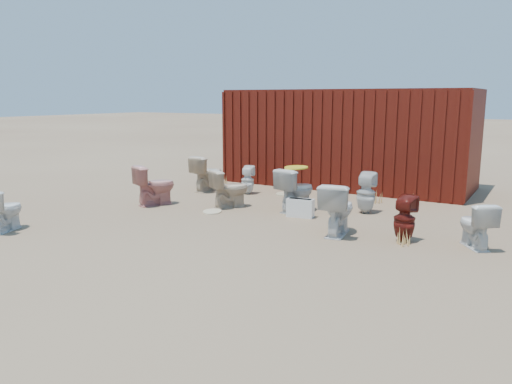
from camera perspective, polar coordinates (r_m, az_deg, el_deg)
The scene contains 22 objects.
ground at distance 8.51m, azimuth -2.07°, elevation -4.29°, with size 100.00×100.00×0.00m, color brown.
shipping_container at distance 12.94m, azimuth 10.52°, elevation 6.11°, with size 6.00×2.40×2.40m, color #4B0D0C.
toilet_front_a at distance 9.34m, azimuth -26.88°, elevation -1.82°, with size 0.41×0.71×0.73m, color white.
toilet_front_pink at distance 10.55m, azimuth -11.47°, elevation 0.78°, with size 0.47×0.82×0.84m, color tan.
toilet_front_c at distance 8.21m, azimuth 9.28°, elevation -1.89°, with size 0.48×0.85×0.86m, color silver.
toilet_front_maroon at distance 8.04m, azimuth 16.61°, elevation -2.96°, with size 0.33×0.33×0.73m, color #5D1610.
toilet_front_e at distance 8.10m, azimuth 23.82°, elevation -3.45°, with size 0.39×0.68×0.70m, color silver.
toilet_back_a at distance 11.54m, azimuth -0.95°, elevation 1.38°, with size 0.30×0.30×0.66m, color white.
toilet_back_beige_left at distance 11.98m, azimuth -5.56°, elevation 2.14°, with size 0.47×0.83×0.85m, color beige.
toilet_back_beige_right at distance 10.14m, azimuth -3.01°, elevation 0.40°, with size 0.43×0.76×0.78m, color beige.
toilet_back_yellowlid at distance 9.78m, azimuth 4.58°, elevation 0.25°, with size 0.48×0.84×0.86m, color silver.
toilet_back_e at distance 9.84m, azimuth 12.46°, elevation -0.09°, with size 0.36×0.37×0.80m, color silver.
yellow_lid at distance 9.71m, azimuth 4.62°, elevation 2.81°, with size 0.44×0.54×0.03m, color yellow.
loose_tank at distance 9.37m, azimuth 5.10°, elevation -1.82°, with size 0.50×0.20×0.35m, color white.
loose_lid_near at distance 11.56m, azimuth 3.26°, elevation -0.21°, with size 0.38×0.49×0.02m, color #C1B88C.
loose_lid_far at distance 9.79m, azimuth -5.03°, elevation -2.24°, with size 0.36×0.47×0.02m, color beige.
weed_clump_a at distance 12.34m, azimuth -3.72°, elevation 1.14°, with size 0.36×0.36×0.30m, color tan.
weed_clump_b at distance 10.63m, azimuth 8.78°, elevation -0.67°, with size 0.32×0.32×0.25m, color tan.
weed_clump_c at distance 10.38m, azimuth 16.93°, elevation -1.18°, with size 0.36×0.36×0.29m, color tan.
weed_clump_d at distance 11.52m, azimuth 4.65°, elevation 0.28°, with size 0.30×0.30×0.24m, color tan.
weed_clump_e at distance 10.88m, azimuth 13.29°, elevation -0.46°, with size 0.34×0.34×0.29m, color tan.
weed_clump_f at distance 7.95m, azimuth 16.23°, elevation -4.91°, with size 0.28×0.28×0.24m, color tan.
Camera 1 is at (4.46, -6.90, 2.21)m, focal length 35.00 mm.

